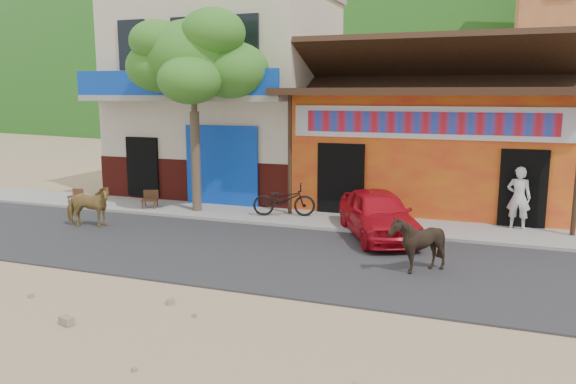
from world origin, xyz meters
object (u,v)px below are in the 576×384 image
(tree, at_px, (194,111))
(cow_dark, at_px, (417,244))
(cow_tan, at_px, (88,206))
(cafe_chair_right, at_px, (149,192))
(scooter, at_px, (284,200))
(red_car, at_px, (378,214))
(pedestrian, at_px, (519,198))
(cafe_chair_left, at_px, (75,190))

(tree, xyz_separation_m, cow_dark, (7.06, -3.51, -2.48))
(cow_tan, height_order, cafe_chair_right, cow_tan)
(scooter, relative_size, cafe_chair_right, 1.81)
(scooter, distance_m, cafe_chair_right, 4.36)
(red_car, distance_m, cafe_chair_right, 7.39)
(red_car, bearing_deg, pedestrian, 2.12)
(cafe_chair_left, bearing_deg, red_car, -11.24)
(tree, relative_size, cafe_chair_right, 6.00)
(cow_dark, distance_m, scooter, 5.68)
(tree, height_order, cafe_chair_right, tree)
(scooter, distance_m, cafe_chair_left, 7.18)
(tree, height_order, pedestrian, tree)
(cow_dark, bearing_deg, cafe_chair_right, -112.22)
(tree, bearing_deg, cow_dark, -26.43)
(pedestrian, bearing_deg, tree, 12.84)
(cow_dark, xyz_separation_m, scooter, (-4.30, 3.72, -0.04))
(red_car, bearing_deg, cafe_chair_right, 145.91)
(pedestrian, distance_m, cafe_chair_right, 10.74)
(pedestrian, bearing_deg, red_car, 36.83)
(red_car, height_order, cafe_chair_right, red_car)
(tree, height_order, cafe_chair_left, tree)
(red_car, relative_size, cafe_chair_left, 4.49)
(cow_dark, distance_m, cafe_chair_right, 9.27)
(pedestrian, xyz_separation_m, cafe_chair_left, (-13.50, -1.13, -0.43))
(cafe_chair_left, distance_m, cafe_chair_right, 2.82)
(cow_tan, bearing_deg, cafe_chair_left, 32.37)
(cow_tan, xyz_separation_m, red_car, (7.65, 1.62, 0.03))
(scooter, bearing_deg, cow_dark, -148.36)
(tree, xyz_separation_m, cafe_chair_right, (-1.58, -0.15, -2.50))
(tree, distance_m, scooter, 3.75)
(tree, bearing_deg, cow_tan, -125.86)
(tree, xyz_separation_m, red_car, (5.76, -1.00, -2.47))
(cow_tan, bearing_deg, cafe_chair_right, -21.17)
(cow_tan, xyz_separation_m, scooter, (4.65, 2.82, -0.02))
(cow_dark, height_order, cafe_chair_right, cow_dark)
(cow_dark, xyz_separation_m, cafe_chair_right, (-8.65, 3.36, -0.02))
(pedestrian, bearing_deg, cow_tan, 24.93)
(tree, distance_m, cow_tan, 4.08)
(cow_tan, bearing_deg, scooter, -72.84)
(cow_tan, xyz_separation_m, cafe_chair_right, (0.31, 2.46, -0.00))
(cow_tan, relative_size, cafe_chair_left, 1.71)
(scooter, bearing_deg, pedestrian, -101.27)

